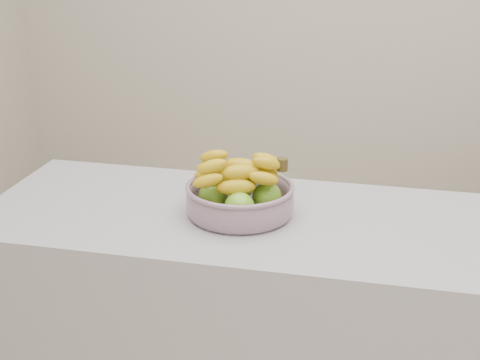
# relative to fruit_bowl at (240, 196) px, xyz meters

# --- Properties ---
(fruit_bowl) EXTENTS (0.30, 0.30, 0.16)m
(fruit_bowl) POSITION_rel_fruit_bowl_xyz_m (0.00, 0.00, 0.00)
(fruit_bowl) COLOR #97A1B5
(fruit_bowl) RESTS_ON counter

